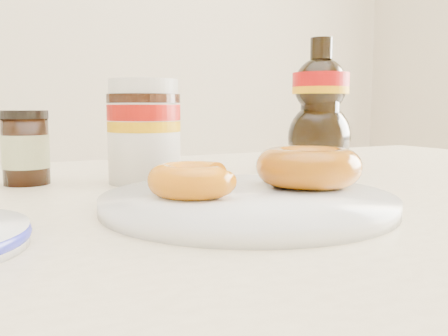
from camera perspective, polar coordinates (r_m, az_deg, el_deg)
name	(u,v)px	position (r m, az deg, el deg)	size (l,w,h in m)	color
dining_table	(268,260)	(0.61, 5.02, -10.46)	(1.40, 0.90, 0.75)	#FAE6BE
plate	(248,201)	(0.49, 2.71, -3.79)	(0.29, 0.29, 0.01)	white
donut_bitten	(193,180)	(0.48, -3.59, -1.35)	(0.09, 0.09, 0.03)	#CE6B0B
donut_whole	(308,167)	(0.55, 9.63, 0.16)	(0.12, 0.12, 0.04)	#995509
nutella_jar	(144,127)	(0.67, -9.12, 4.62)	(0.10, 0.10, 0.14)	white
syrup_bottle	(320,104)	(0.82, 10.93, 7.18)	(0.11, 0.09, 0.21)	black
dark_jar	(26,148)	(0.69, -21.73, 2.10)	(0.06, 0.06, 0.10)	black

